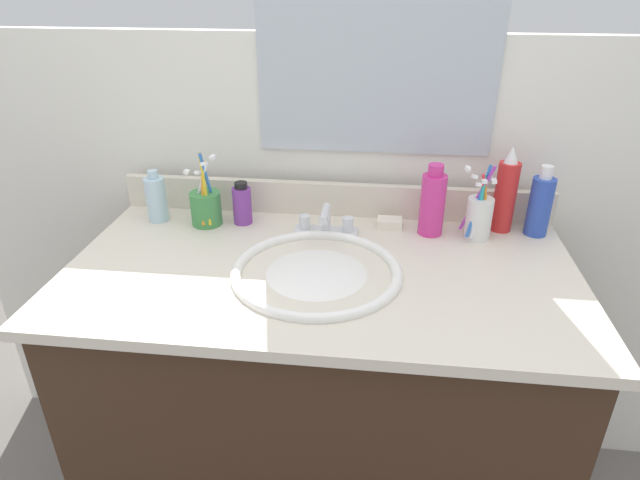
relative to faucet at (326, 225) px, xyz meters
The scene contains 15 objects.
vanity_cabinet 0.49m from the faucet, 87.85° to the right, with size 1.11×0.57×0.81m, color #382316.
countertop 0.17m from the faucet, 87.85° to the right, with size 1.16×0.62×0.03m, color beige.
backsplash 0.13m from the faucet, 87.23° to the left, with size 1.16×0.02×0.09m, color beige.
back_wall 0.29m from the faucet, 88.13° to the left, with size 2.26×0.04×1.30m, color white.
mirror_panel 0.47m from the faucet, 57.86° to the left, with size 0.60×0.01×0.56m, color #B2BCC6.
sink_basin 0.20m from the faucet, 90.00° to the right, with size 0.38×0.38×0.11m.
faucet is the anchor object (origin of this frame).
bottle_shampoo_blue 0.54m from the faucet, ahead, with size 0.06×0.06×0.18m.
bottle_spray_red 0.46m from the faucet, 10.83° to the left, with size 0.05×0.05×0.22m.
bottle_cream_purple 0.23m from the faucet, 168.15° to the left, with size 0.05×0.05×0.11m.
bottle_soap_pink 0.27m from the faucet, ahead, with size 0.06×0.06×0.18m.
bottle_gel_clear 0.46m from the faucet, behind, with size 0.05×0.05×0.14m.
cup_white_ceramic 0.38m from the faucet, ahead, with size 0.08×0.08×0.19m.
cup_green 0.32m from the faucet, behind, with size 0.08×0.09×0.19m.
soap_bar 0.17m from the faucet, 21.82° to the left, with size 0.06×0.04×0.02m, color white.
Camera 1 is at (0.12, -1.05, 1.45)m, focal length 30.18 mm.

